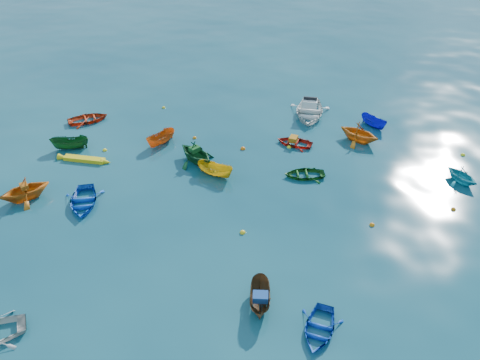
# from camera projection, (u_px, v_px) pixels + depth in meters

# --- Properties ---
(ground) EXTENTS (160.00, 160.00, 0.00)m
(ground) POSITION_uv_depth(u_px,v_px,m) (230.00, 234.00, 27.30)
(ground) COLOR #0A384B
(ground) RESTS_ON ground
(dinghy_blue_sw) EXTENTS (3.37, 4.03, 0.72)m
(dinghy_blue_sw) POSITION_uv_depth(u_px,v_px,m) (84.00, 204.00, 29.64)
(dinghy_blue_sw) COLOR blue
(dinghy_blue_sw) RESTS_ON ground
(sampan_brown_mid) EXTENTS (1.21, 2.80, 1.06)m
(sampan_brown_mid) POSITION_uv_depth(u_px,v_px,m) (260.00, 304.00, 22.99)
(sampan_brown_mid) COLOR #53371E
(sampan_brown_mid) RESTS_ON ground
(dinghy_blue_se) EXTENTS (2.64, 3.24, 0.59)m
(dinghy_blue_se) POSITION_uv_depth(u_px,v_px,m) (318.00, 331.00, 21.69)
(dinghy_blue_se) COLOR #0E3DB2
(dinghy_blue_se) RESTS_ON ground
(dinghy_orange_w) EXTENTS (4.05, 4.02, 1.62)m
(dinghy_orange_w) POSITION_uv_depth(u_px,v_px,m) (27.00, 198.00, 30.14)
(dinghy_orange_w) COLOR #CE6513
(dinghy_orange_w) RESTS_ON ground
(sampan_yellow_mid) EXTENTS (2.92, 1.95, 1.06)m
(sampan_yellow_mid) POSITION_uv_depth(u_px,v_px,m) (216.00, 175.00, 32.35)
(sampan_yellow_mid) COLOR gold
(sampan_yellow_mid) RESTS_ON ground
(dinghy_green_e) EXTENTS (3.05, 2.39, 0.58)m
(dinghy_green_e) POSITION_uv_depth(u_px,v_px,m) (304.00, 176.00, 32.25)
(dinghy_green_e) COLOR #125116
(dinghy_green_e) RESTS_ON ground
(dinghy_cyan_se) EXTENTS (3.03, 3.10, 1.24)m
(dinghy_cyan_se) POSITION_uv_depth(u_px,v_px,m) (460.00, 182.00, 31.71)
(dinghy_cyan_se) COLOR teal
(dinghy_cyan_se) RESTS_ON ground
(dinghy_red_nw) EXTENTS (3.96, 3.64, 0.67)m
(dinghy_red_nw) POSITION_uv_depth(u_px,v_px,m) (89.00, 121.00, 38.99)
(dinghy_red_nw) COLOR red
(dinghy_red_nw) RESTS_ON ground
(sampan_orange_n) EXTENTS (2.32, 2.86, 1.06)m
(sampan_orange_n) POSITION_uv_depth(u_px,v_px,m) (162.00, 144.00, 35.91)
(sampan_orange_n) COLOR #CB5813
(sampan_orange_n) RESTS_ON ground
(dinghy_green_n) EXTENTS (4.16, 4.10, 1.66)m
(dinghy_green_n) POSITION_uv_depth(u_px,v_px,m) (196.00, 161.00, 33.81)
(dinghy_green_n) COLOR #114B22
(dinghy_green_n) RESTS_ON ground
(dinghy_red_ne) EXTENTS (3.14, 2.58, 0.57)m
(dinghy_red_ne) POSITION_uv_depth(u_px,v_px,m) (294.00, 144.00, 35.84)
(dinghy_red_ne) COLOR #B1180E
(dinghy_red_ne) RESTS_ON ground
(sampan_blue_far) EXTENTS (2.39, 2.52, 0.98)m
(sampan_blue_far) POSITION_uv_depth(u_px,v_px,m) (373.00, 126.00, 38.24)
(sampan_blue_far) COLOR #0E10B3
(sampan_blue_far) RESTS_ON ground
(dinghy_orange_far) EXTENTS (4.09, 3.96, 1.65)m
(dinghy_orange_far) POSITION_uv_depth(u_px,v_px,m) (358.00, 141.00, 36.27)
(dinghy_orange_far) COLOR orange
(dinghy_orange_far) RESTS_ON ground
(sampan_green_far) EXTENTS (2.98, 1.74, 1.08)m
(sampan_green_far) POSITION_uv_depth(u_px,v_px,m) (71.00, 149.00, 35.28)
(sampan_green_far) COLOR #104519
(sampan_green_far) RESTS_ON ground
(kayak_yellow) EXTENTS (3.79, 0.81, 0.37)m
(kayak_yellow) POSITION_uv_depth(u_px,v_px,m) (85.00, 161.00, 33.88)
(kayak_yellow) COLOR yellow
(kayak_yellow) RESTS_ON ground
(motorboat_white) EXTENTS (3.79, 5.08, 1.61)m
(motorboat_white) POSITION_uv_depth(u_px,v_px,m) (309.00, 116.00, 39.85)
(motorboat_white) COLOR white
(motorboat_white) RESTS_ON ground
(tarp_blue_a) EXTENTS (0.78, 0.61, 0.36)m
(tarp_blue_a) POSITION_uv_depth(u_px,v_px,m) (260.00, 297.00, 22.46)
(tarp_blue_a) COLOR #194591
(tarp_blue_a) RESTS_ON sampan_brown_mid
(tarp_orange_a) EXTENTS (0.73, 0.74, 0.29)m
(tarp_orange_a) POSITION_uv_depth(u_px,v_px,m) (24.00, 186.00, 29.62)
(tarp_orange_a) COLOR #B45812
(tarp_orange_a) RESTS_ON dinghy_orange_w
(tarp_green_b) EXTENTS (0.86, 0.88, 0.34)m
(tarp_green_b) POSITION_uv_depth(u_px,v_px,m) (195.00, 149.00, 33.30)
(tarp_green_b) COLOR #134F1C
(tarp_green_b) RESTS_ON dinghy_green_n
(tarp_orange_b) EXTENTS (0.74, 0.87, 0.36)m
(tarp_orange_b) POSITION_uv_depth(u_px,v_px,m) (293.00, 139.00, 35.61)
(tarp_orange_b) COLOR #BB6F13
(tarp_orange_b) RESTS_ON dinghy_red_ne
(buoy_ye_a) EXTENTS (0.34, 0.34, 0.34)m
(buoy_ye_a) POSITION_uv_depth(u_px,v_px,m) (243.00, 233.00, 27.37)
(buoy_ye_a) COLOR yellow
(buoy_ye_a) RESTS_ON ground
(buoy_or_b) EXTENTS (0.32, 0.32, 0.32)m
(buoy_or_b) POSITION_uv_depth(u_px,v_px,m) (372.00, 225.00, 27.94)
(buoy_or_b) COLOR orange
(buoy_or_b) RESTS_ON ground
(buoy_ye_b) EXTENTS (0.32, 0.32, 0.32)m
(buoy_ye_b) POSITION_uv_depth(u_px,v_px,m) (105.00, 151.00, 35.08)
(buoy_ye_b) COLOR yellow
(buoy_ye_b) RESTS_ON ground
(buoy_or_c) EXTENTS (0.31, 0.31, 0.31)m
(buoy_or_c) POSITION_uv_depth(u_px,v_px,m) (195.00, 138.00, 36.62)
(buoy_or_c) COLOR orange
(buoy_or_c) RESTS_ON ground
(buoy_ye_c) EXTENTS (0.34, 0.34, 0.34)m
(buoy_ye_c) POSITION_uv_depth(u_px,v_px,m) (289.00, 147.00, 35.46)
(buoy_ye_c) COLOR yellow
(buoy_ye_c) RESTS_ON ground
(buoy_or_d) EXTENTS (0.31, 0.31, 0.31)m
(buoy_or_d) POSITION_uv_depth(u_px,v_px,m) (453.00, 210.00, 29.18)
(buoy_or_d) COLOR orange
(buoy_or_d) RESTS_ON ground
(buoy_ye_d) EXTENTS (0.30, 0.30, 0.30)m
(buoy_ye_d) POSITION_uv_depth(u_px,v_px,m) (164.00, 108.00, 41.06)
(buoy_ye_d) COLOR yellow
(buoy_ye_d) RESTS_ON ground
(buoy_or_e) EXTENTS (0.38, 0.38, 0.38)m
(buoy_or_e) POSITION_uv_depth(u_px,v_px,m) (243.00, 149.00, 35.25)
(buoy_or_e) COLOR orange
(buoy_or_e) RESTS_ON ground
(buoy_ye_e) EXTENTS (0.33, 0.33, 0.33)m
(buoy_ye_e) POSITION_uv_depth(u_px,v_px,m) (463.00, 155.00, 34.52)
(buoy_ye_e) COLOR yellow
(buoy_ye_e) RESTS_ON ground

